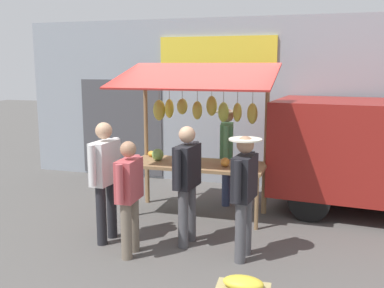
{
  "coord_description": "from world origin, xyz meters",
  "views": [
    {
      "loc": [
        -1.93,
        6.76,
        2.45
      ],
      "look_at": [
        0.0,
        0.3,
        1.25
      ],
      "focal_mm": 41.24,
      "sensor_mm": 36.0,
      "label": 1
    }
  ],
  "objects_px": {
    "vendor_with_sunhat": "(227,148)",
    "shopper_with_ponytail": "(105,173)",
    "shopper_with_shopping_bag": "(244,188)",
    "shopper_in_striped_shirt": "(187,177)",
    "shopper_in_grey_tee": "(129,191)",
    "market_stall": "(197,122)"
  },
  "relations": [
    {
      "from": "market_stall",
      "to": "shopper_in_striped_shirt",
      "type": "relative_size",
      "value": 1.51
    },
    {
      "from": "shopper_with_shopping_bag",
      "to": "shopper_in_grey_tee",
      "type": "xyz_separation_m",
      "value": [
        1.43,
        0.32,
        -0.08
      ]
    },
    {
      "from": "shopper_in_striped_shirt",
      "to": "shopper_in_grey_tee",
      "type": "height_order",
      "value": "shopper_in_striped_shirt"
    },
    {
      "from": "vendor_with_sunhat",
      "to": "shopper_with_ponytail",
      "type": "relative_size",
      "value": 1.01
    },
    {
      "from": "shopper_in_striped_shirt",
      "to": "vendor_with_sunhat",
      "type": "bearing_deg",
      "value": 2.29
    },
    {
      "from": "shopper_with_shopping_bag",
      "to": "vendor_with_sunhat",
      "type": "bearing_deg",
      "value": 24.23
    },
    {
      "from": "market_stall",
      "to": "shopper_in_grey_tee",
      "type": "bearing_deg",
      "value": 78.38
    },
    {
      "from": "vendor_with_sunhat",
      "to": "shopper_in_grey_tee",
      "type": "relative_size",
      "value": 1.13
    },
    {
      "from": "shopper_in_grey_tee",
      "to": "shopper_in_striped_shirt",
      "type": "bearing_deg",
      "value": -48.51
    },
    {
      "from": "shopper_in_striped_shirt",
      "to": "shopper_in_grey_tee",
      "type": "bearing_deg",
      "value": 139.22
    },
    {
      "from": "market_stall",
      "to": "shopper_in_grey_tee",
      "type": "height_order",
      "value": "market_stall"
    },
    {
      "from": "shopper_with_ponytail",
      "to": "shopper_in_striped_shirt",
      "type": "distance_m",
      "value": 1.14
    },
    {
      "from": "market_stall",
      "to": "shopper_in_striped_shirt",
      "type": "bearing_deg",
      "value": 99.93
    },
    {
      "from": "market_stall",
      "to": "vendor_with_sunhat",
      "type": "bearing_deg",
      "value": -117.19
    },
    {
      "from": "vendor_with_sunhat",
      "to": "shopper_in_striped_shirt",
      "type": "height_order",
      "value": "vendor_with_sunhat"
    },
    {
      "from": "market_stall",
      "to": "shopper_with_shopping_bag",
      "type": "xyz_separation_m",
      "value": [
        -1.05,
        1.52,
        -0.62
      ]
    },
    {
      "from": "shopper_in_striped_shirt",
      "to": "market_stall",
      "type": "bearing_deg",
      "value": 15.88
    },
    {
      "from": "shopper_with_ponytail",
      "to": "shopper_in_grey_tee",
      "type": "relative_size",
      "value": 1.12
    },
    {
      "from": "vendor_with_sunhat",
      "to": "shopper_with_ponytail",
      "type": "distance_m",
      "value": 2.5
    },
    {
      "from": "shopper_with_ponytail",
      "to": "shopper_in_striped_shirt",
      "type": "bearing_deg",
      "value": -75.27
    },
    {
      "from": "shopper_with_ponytail",
      "to": "vendor_with_sunhat",
      "type": "bearing_deg",
      "value": -26.33
    },
    {
      "from": "vendor_with_sunhat",
      "to": "shopper_in_grey_tee",
      "type": "distance_m",
      "value": 2.62
    }
  ]
}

